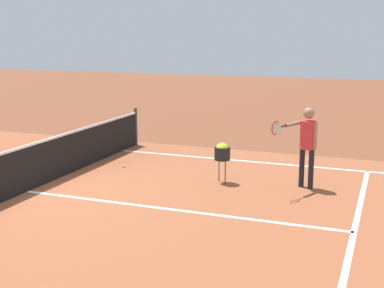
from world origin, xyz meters
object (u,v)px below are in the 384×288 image
Objects in this scene: ball_hopper at (222,152)px; tennis_ball_near_net at (124,166)px; player_near at (307,138)px; net at (26,168)px.

ball_hopper reaches higher than tennis_ball_near_net.
player_near reaches higher than ball_hopper.
player_near is 4.45m from tennis_ball_near_net.
ball_hopper is (-0.22, 1.74, -0.38)m from player_near.
tennis_ball_near_net is at bearing 81.43° from ball_hopper.
player_near reaches higher than net.
player_near reaches higher than tennis_ball_near_net.
net is 11.36× the size of ball_hopper.
ball_hopper is at bearing -59.63° from net.
net is 5.90× the size of player_near.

